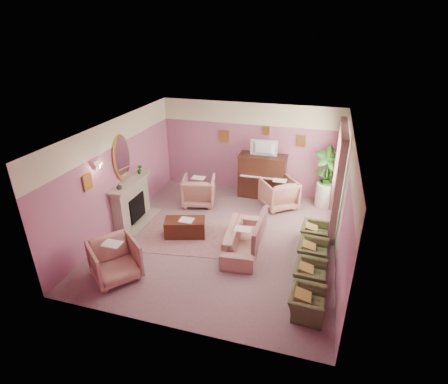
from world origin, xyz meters
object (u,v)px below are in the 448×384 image
(olive_chair_a, at_px, (308,300))
(olive_chair_c, at_px, (313,250))
(piano, at_px, (262,177))
(floral_armchair_left, at_px, (199,189))
(olive_chair_d, at_px, (315,231))
(television, at_px, (263,147))
(sofa, at_px, (243,235))
(coffee_table, at_px, (185,228))
(floral_armchair_right, at_px, (279,192))
(olive_chair_b, at_px, (310,272))
(side_table, at_px, (325,195))
(floral_armchair_front, at_px, (115,258))

(olive_chair_a, relative_size, olive_chair_c, 1.00)
(piano, distance_m, floral_armchair_left, 2.00)
(olive_chair_d, bearing_deg, olive_chair_c, -90.00)
(television, bearing_deg, piano, 90.00)
(television, distance_m, sofa, 3.17)
(coffee_table, height_order, floral_armchair_right, floral_armchair_right)
(coffee_table, height_order, olive_chair_a, olive_chair_a)
(olive_chair_b, relative_size, olive_chair_c, 1.00)
(side_table, bearing_deg, floral_armchair_left, -165.61)
(piano, height_order, olive_chair_c, piano)
(olive_chair_b, distance_m, side_table, 3.72)
(floral_armchair_left, height_order, side_table, floral_armchair_left)
(olive_chair_a, distance_m, olive_chair_c, 1.64)
(floral_armchair_left, relative_size, olive_chair_d, 1.29)
(piano, bearing_deg, sofa, -88.03)
(olive_chair_c, bearing_deg, olive_chair_b, -90.00)
(coffee_table, distance_m, olive_chair_d, 3.20)
(floral_armchair_right, relative_size, floral_armchair_front, 1.00)
(piano, xyz_separation_m, floral_armchair_right, (0.61, -0.59, -0.18))
(floral_armchair_front, bearing_deg, side_table, 48.32)
(sofa, distance_m, floral_armchair_left, 2.63)
(olive_chair_d, bearing_deg, floral_armchair_left, 161.28)
(floral_armchair_right, bearing_deg, piano, 136.04)
(piano, height_order, olive_chair_a, piano)
(olive_chair_b, height_order, olive_chair_c, same)
(piano, bearing_deg, coffee_table, -116.91)
(sofa, height_order, floral_armchair_right, floral_armchair_right)
(olive_chair_b, height_order, side_table, side_table)
(piano, xyz_separation_m, olive_chair_a, (1.72, -4.67, -0.33))
(floral_armchair_left, xyz_separation_m, olive_chair_c, (3.41, -1.98, -0.15))
(television, height_order, floral_armchair_front, television)
(olive_chair_a, bearing_deg, floral_armchair_right, 105.30)
(floral_armchair_front, bearing_deg, olive_chair_b, 12.60)
(piano, height_order, coffee_table, piano)
(floral_armchair_right, bearing_deg, floral_armchair_front, -124.14)
(floral_armchair_right, bearing_deg, olive_chair_c, -65.42)
(olive_chair_a, height_order, olive_chair_d, same)
(piano, bearing_deg, olive_chair_c, -60.34)
(television, bearing_deg, floral_armchair_left, -149.30)
(olive_chair_d, bearing_deg, olive_chair_a, -90.00)
(floral_armchair_front, height_order, olive_chair_b, floral_armchair_front)
(coffee_table, distance_m, floral_armchair_left, 1.79)
(floral_armchair_left, height_order, olive_chair_a, floral_armchair_left)
(television, distance_m, floral_armchair_right, 1.39)
(coffee_table, bearing_deg, side_table, 38.86)
(floral_armchair_right, height_order, olive_chair_a, floral_armchair_right)
(sofa, distance_m, floral_armchair_front, 2.89)
(floral_armchair_right, height_order, floral_armchair_front, same)
(floral_armchair_right, distance_m, olive_chair_b, 3.45)
(olive_chair_b, bearing_deg, floral_armchair_right, 108.90)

